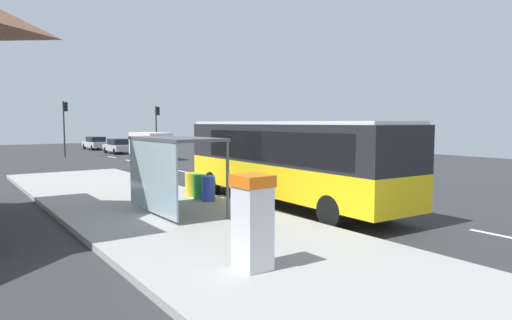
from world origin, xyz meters
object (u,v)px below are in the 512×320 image
at_px(bus, 286,157).
at_px(traffic_light_far_side, 65,120).
at_px(recycling_bin_yellow, 191,184).
at_px(traffic_light_near_side, 157,122).
at_px(sedan_far, 95,143).
at_px(white_van, 150,144).
at_px(recycling_bin_green, 200,186).
at_px(bus_shelter, 167,155).
at_px(ticket_machine, 252,221).
at_px(recycling_bin_blue, 208,189).
at_px(sedan_near, 118,146).

height_order(bus, traffic_light_far_side, traffic_light_far_side).
bearing_deg(recycling_bin_yellow, traffic_light_near_side, 69.92).
bearing_deg(traffic_light_far_side, sedan_far, 61.40).
height_order(bus, white_van, bus).
bearing_deg(recycling_bin_green, recycling_bin_yellow, 90.00).
bearing_deg(bus_shelter, ticket_machine, -98.43).
bearing_deg(white_van, traffic_light_far_side, 126.79).
relative_size(bus, traffic_light_near_side, 2.30).
distance_m(recycling_bin_green, recycling_bin_yellow, 0.70).
height_order(sedan_far, recycling_bin_green, sedan_far).
xyz_separation_m(recycling_bin_green, traffic_light_far_side, (1.10, 28.03, 2.74)).
xyz_separation_m(recycling_bin_blue, recycling_bin_yellow, (0.00, 1.40, 0.00)).
xyz_separation_m(recycling_bin_yellow, traffic_light_far_side, (1.10, 27.33, 2.74)).
height_order(recycling_bin_blue, recycling_bin_yellow, same).
relative_size(sedan_near, recycling_bin_green, 4.65).
bearing_deg(recycling_bin_yellow, white_van, 72.46).
height_order(sedan_far, recycling_bin_yellow, sedan_far).
relative_size(bus, sedan_far, 2.48).
xyz_separation_m(bus, recycling_bin_green, (-2.49, 2.31, -1.19)).
bearing_deg(recycling_bin_blue, bus, -32.88).
height_order(recycling_bin_blue, recycling_bin_green, same).
distance_m(traffic_light_far_side, bus_shelter, 30.16).
distance_m(sedan_near, bus_shelter, 32.88).
bearing_deg(ticket_machine, bus_shelter, 81.57).
xyz_separation_m(recycling_bin_yellow, bus_shelter, (-2.21, -2.61, 1.44)).
height_order(recycling_bin_blue, traffic_light_near_side, traffic_light_near_side).
height_order(sedan_far, ticket_machine, ticket_machine).
height_order(traffic_light_far_side, bus_shelter, traffic_light_far_side).
xyz_separation_m(bus, sedan_near, (4.01, 32.07, -1.05)).
relative_size(sedan_near, traffic_light_far_side, 0.86).
xyz_separation_m(ticket_machine, traffic_light_near_side, (12.84, 35.39, 2.05)).
relative_size(white_van, recycling_bin_blue, 5.51).
xyz_separation_m(bus, sedan_far, (4.01, 40.25, -1.05)).
relative_size(bus, traffic_light_far_side, 2.17).
distance_m(white_van, ticket_machine, 30.62).
distance_m(recycling_bin_green, traffic_light_near_side, 29.02).
bearing_deg(bus, recycling_bin_blue, 147.12).
bearing_deg(sedan_far, recycling_bin_blue, -99.55).
relative_size(recycling_bin_yellow, traffic_light_near_side, 0.20).
relative_size(bus, sedan_near, 2.51).
bearing_deg(sedan_far, ticket_machine, -101.81).
height_order(white_van, traffic_light_far_side, traffic_light_far_side).
relative_size(sedan_near, recycling_bin_yellow, 4.65).
bearing_deg(recycling_bin_yellow, recycling_bin_green, -90.00).
height_order(recycling_bin_yellow, traffic_light_far_side, traffic_light_far_side).
height_order(white_van, sedan_near, white_van).
bearing_deg(traffic_light_far_side, bus, -87.38).
distance_m(sedan_far, traffic_light_far_side, 11.59).
xyz_separation_m(sedan_far, traffic_light_far_side, (-5.40, -9.91, 2.60)).
xyz_separation_m(bus, ticket_machine, (-5.63, -5.85, -0.67)).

